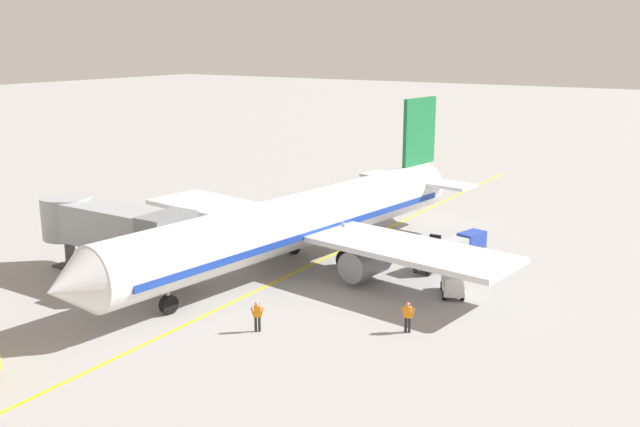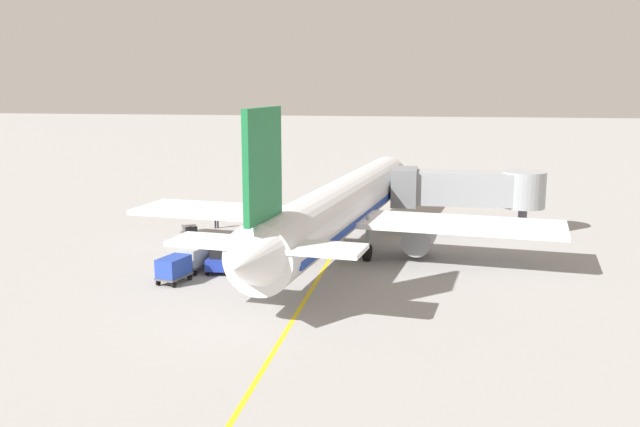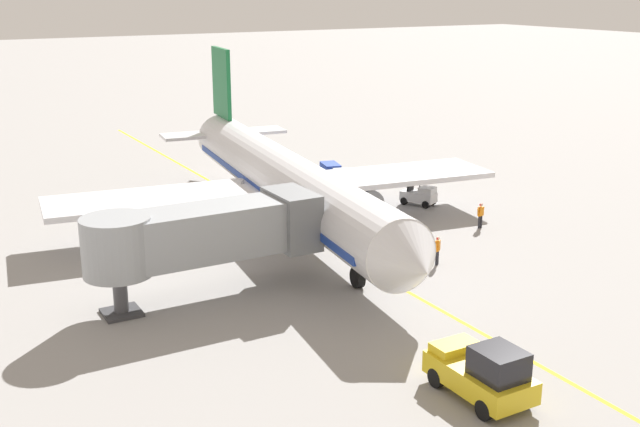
{
  "view_description": "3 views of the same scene",
  "coord_description": "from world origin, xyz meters",
  "views": [
    {
      "loc": [
        -25.65,
        39.64,
        15.26
      ],
      "look_at": [
        -0.87,
        1.05,
        3.85
      ],
      "focal_mm": 39.39,
      "sensor_mm": 36.0,
      "label": 1
    },
    {
      "loc": [
        6.81,
        -45.77,
        11.82
      ],
      "look_at": [
        -1.2,
        2.38,
        2.53
      ],
      "focal_mm": 38.81,
      "sensor_mm": 36.0,
      "label": 2
    },
    {
      "loc": [
        22.88,
        45.68,
        15.49
      ],
      "look_at": [
        0.87,
        6.73,
        2.41
      ],
      "focal_mm": 44.21,
      "sensor_mm": 36.0,
      "label": 3
    }
  ],
  "objects": [
    {
      "name": "ground_plane",
      "position": [
        0.0,
        0.0,
        0.0
      ],
      "size": [
        400.0,
        400.0,
        0.0
      ],
      "primitive_type": "plane",
      "color": "gray"
    },
    {
      "name": "gate_lead_in_line",
      "position": [
        0.0,
        0.0,
        0.0
      ],
      "size": [
        0.24,
        80.0,
        0.01
      ],
      "primitive_type": "cube",
      "color": "gold",
      "rests_on": "ground"
    },
    {
      "name": "parked_airliner",
      "position": [
        0.48,
        1.29,
        3.19
      ],
      "size": [
        30.42,
        37.33,
        10.63
      ],
      "color": "silver",
      "rests_on": "ground"
    },
    {
      "name": "jet_bridge",
      "position": [
        9.4,
        10.03,
        3.45
      ],
      "size": [
        12.06,
        3.5,
        4.98
      ],
      "color": "#93999E",
      "rests_on": "ground"
    },
    {
      "name": "pushback_tractor",
      "position": [
        3.94,
        24.93,
        1.1
      ],
      "size": [
        2.26,
        4.42,
        2.4
      ],
      "color": "gold",
      "rests_on": "ground"
    },
    {
      "name": "baggage_tug_lead",
      "position": [
        -10.59,
        1.18,
        0.71
      ],
      "size": [
        2.2,
        2.77,
        1.62
      ],
      "color": "silver",
      "rests_on": "ground"
    },
    {
      "name": "baggage_tug_trailing",
      "position": [
        -6.48,
        -4.9,
        0.71
      ],
      "size": [
        1.45,
        2.58,
        1.62
      ],
      "color": "#1E339E",
      "rests_on": "ground"
    },
    {
      "name": "baggage_cart_front",
      "position": [
        -7.53,
        -2.3,
        0.95
      ],
      "size": [
        1.78,
        2.98,
        1.58
      ],
      "color": "#4C4C51",
      "rests_on": "ground"
    },
    {
      "name": "baggage_cart_second_in_train",
      "position": [
        -8.0,
        -5.2,
        0.95
      ],
      "size": [
        1.78,
        2.98,
        1.58
      ],
      "color": "#4C4C51",
      "rests_on": "ground"
    },
    {
      "name": "baggage_cart_third_in_train",
      "position": [
        -8.35,
        -7.87,
        0.95
      ],
      "size": [
        1.78,
        2.98,
        1.58
      ],
      "color": "#4C4C51",
      "rests_on": "ground"
    },
    {
      "name": "ground_crew_wing_walker",
      "position": [
        -4.17,
        -2.4,
        0.95
      ],
      "size": [
        0.71,
        0.35,
        1.69
      ],
      "color": "#232328",
      "rests_on": "ground"
    },
    {
      "name": "ground_crew_loader",
      "position": [
        -10.71,
        7.7,
        0.95
      ],
      "size": [
        0.73,
        0.31,
        1.69
      ],
      "color": "#232328",
      "rests_on": "ground"
    },
    {
      "name": "ground_crew_marshaller",
      "position": [
        -3.89,
        11.95,
        0.95
      ],
      "size": [
        0.63,
        0.51,
        1.69
      ],
      "color": "#232328",
      "rests_on": "ground"
    }
  ]
}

